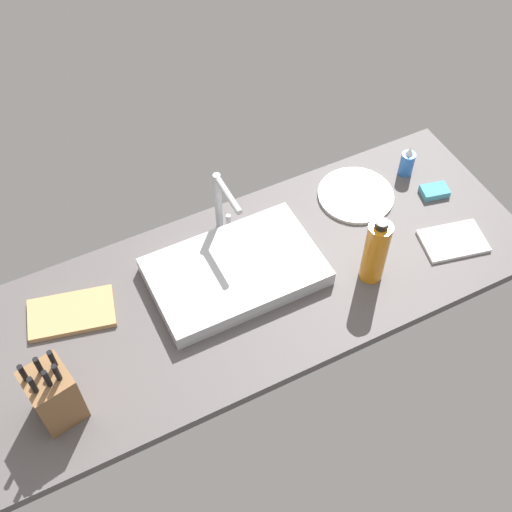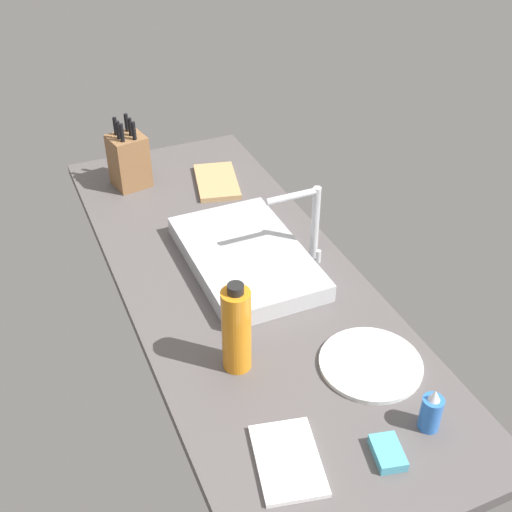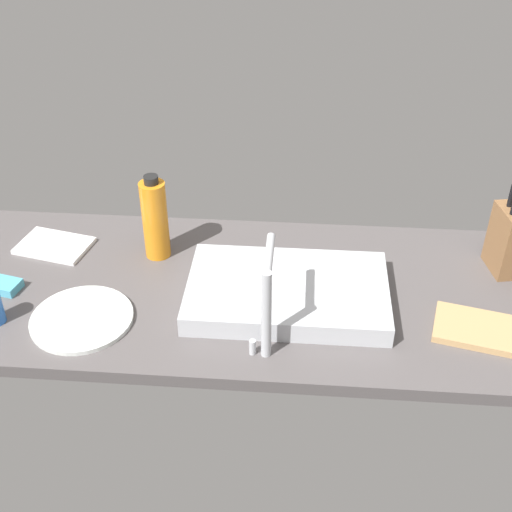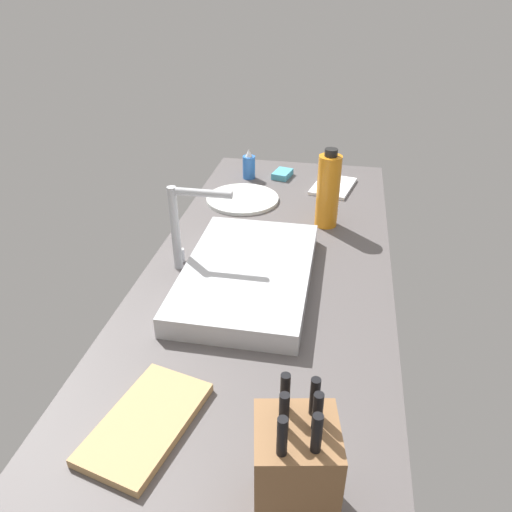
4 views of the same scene
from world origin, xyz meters
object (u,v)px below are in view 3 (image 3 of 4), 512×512
water_bottle (155,219)px  dish_towel (54,246)px  dinner_plate (82,319)px  cutting_board (487,331)px  sink_basin (287,292)px  dish_sponge (3,285)px  faucet (268,299)px

water_bottle → dish_towel: bearing=-1.7°
dinner_plate → cutting_board: bearing=-178.3°
sink_basin → dish_sponge: (75.30, 1.19, -1.53)cm
dish_sponge → water_bottle: bearing=-153.1°
faucet → dish_sponge: size_ratio=2.66×
cutting_board → dish_sponge: 124.58cm
dinner_plate → dish_sponge: size_ratio=2.84×
faucet → cutting_board: bearing=-170.4°
sink_basin → dish_towel: (68.14, -18.94, -2.13)cm
sink_basin → water_bottle: bearing=-25.7°
water_bottle → dinner_plate: 34.79cm
faucet → dinner_plate: bearing=-7.3°
sink_basin → faucet: bearing=77.5°
cutting_board → dish_sponge: size_ratio=2.79×
faucet → dish_towel: bearing=-30.0°
faucet → water_bottle: 49.27cm
sink_basin → faucet: faucet is taller
cutting_board → water_bottle: bearing=-17.4°
dinner_plate → dish_sponge: dish_sponge is taller
water_bottle → dish_sponge: (37.85, 19.21, -10.63)cm
dinner_plate → dish_sponge: (24.49, -10.88, 0.60)cm
dinner_plate → sink_basin: bearing=-166.6°
faucet → cutting_board: faucet is taller
dinner_plate → dish_towel: size_ratio=1.28×
cutting_board → dish_towel: size_ratio=1.25×
water_bottle → dinner_plate: water_bottle is taller
sink_basin → faucet: (3.99, 18.03, 12.03)cm
cutting_board → dish_towel: cutting_board is taller
sink_basin → dish_sponge: bearing=0.9°
faucet → dinner_plate: faucet is taller
water_bottle → sink_basin: bearing=154.3°
sink_basin → dinner_plate: 52.27cm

